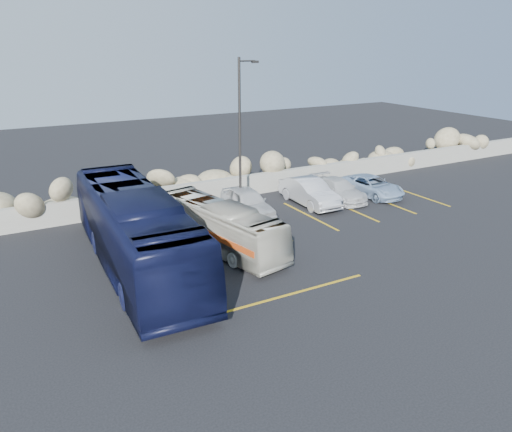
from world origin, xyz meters
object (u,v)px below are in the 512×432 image
car_a (247,202)px  car_d (371,186)px  car_b (309,192)px  vintage_bus (219,226)px  car_c (339,190)px  tour_coach (136,230)px  lamppost (241,132)px

car_a → car_d: bearing=0.3°
car_b → car_d: size_ratio=1.05×
vintage_bus → car_c: size_ratio=1.85×
tour_coach → car_a: size_ratio=2.76×
car_d → car_b: bearing=169.4°
lamppost → tour_coach: 8.69m
car_b → car_d: car_b is taller
vintage_bus → lamppost: bearing=40.4°
vintage_bus → car_d: bearing=2.9°
vintage_bus → tour_coach: (-3.77, -0.30, 0.58)m
lamppost → vintage_bus: lamppost is taller
vintage_bus → tour_coach: bearing=173.1°
car_c → car_d: size_ratio=0.98×
vintage_bus → car_a: (3.15, 3.30, -0.33)m
vintage_bus → car_c: vintage_bus is taller
lamppost → tour_coach: size_ratio=0.68×
lamppost → car_d: (8.09, -1.20, -3.71)m
car_b → lamppost: bearing=169.3°
car_a → car_c: car_a is taller
tour_coach → car_a: bearing=29.7°
vintage_bus → tour_coach: 3.82m
vintage_bus → car_a: 4.58m
lamppost → car_a: size_ratio=1.88×
vintage_bus → car_b: 7.83m
car_d → car_c: bearing=166.3°
tour_coach → car_b: size_ratio=2.65×
tour_coach → car_b: 11.48m
lamppost → tour_coach: lamppost is taller
tour_coach → car_a: tour_coach is taller
vintage_bus → car_a: size_ratio=1.79×
car_a → car_b: bearing=2.7°
car_d → tour_coach: bearing=-173.7°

